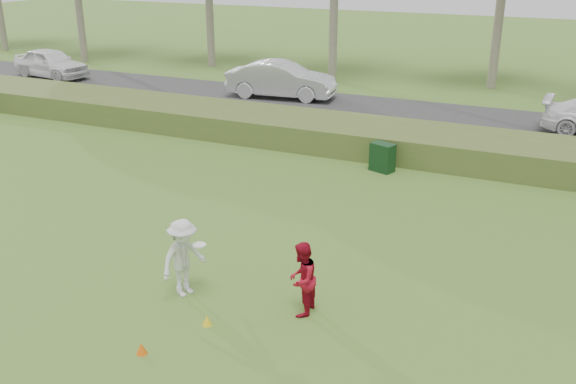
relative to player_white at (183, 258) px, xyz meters
The scene contains 10 objects.
ground 1.49m from the player_white, 42.22° to the right, with size 120.00×120.00×0.00m, color #3E6622.
reed_strip 11.22m from the player_white, 85.34° to the left, with size 80.00×3.00×0.90m, color #445923.
park_road 16.22m from the player_white, 86.78° to the left, with size 80.00×6.00×0.06m, color #2D2D2D.
player_white is the anchor object (origin of this frame).
player_red 2.52m from the player_white, ahead, with size 0.74×0.57×1.52m, color maroon.
cone_orange 2.27m from the player_white, 78.35° to the right, with size 0.20×0.20×0.22m, color #E15A0B.
cone_yellow 1.50m from the player_white, 39.21° to the right, with size 0.19×0.19×0.21m, color yellow.
utility_cabinet 9.30m from the player_white, 80.65° to the left, with size 0.73×0.46×0.92m, color black.
car_left 25.18m from the player_white, 139.19° to the left, with size 1.82×4.53×1.54m, color white.
car_mid 18.11m from the player_white, 108.52° to the left, with size 1.76×5.05×1.66m, color silver.
Camera 1 is at (5.85, -8.96, 6.83)m, focal length 40.00 mm.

